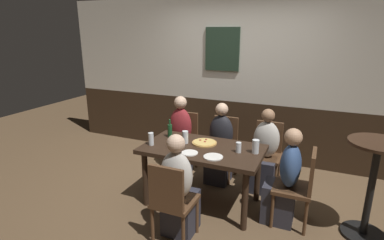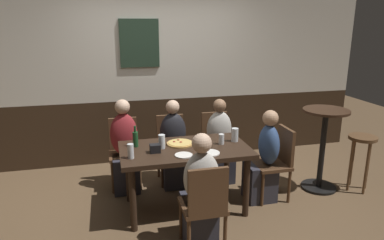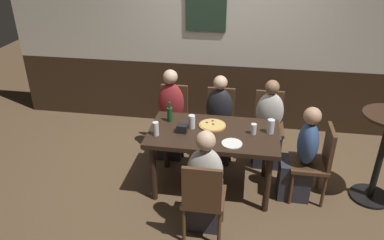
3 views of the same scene
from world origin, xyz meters
name	(u,v)px [view 1 (image 1 of 3)]	position (x,y,z in m)	size (l,w,h in m)	color
ground_plane	(202,202)	(0.00, 0.00, 0.00)	(12.00, 12.00, 0.00)	brown
wall_back	(241,80)	(0.00, 1.65, 1.30)	(6.40, 0.13, 2.60)	#332316
dining_table	(203,155)	(0.00, 0.00, 0.64)	(1.42, 0.81, 0.74)	black
chair_right_far	(267,150)	(0.63, 0.82, 0.50)	(0.40, 0.40, 0.88)	#513521
chair_mid_near	(171,199)	(0.00, -0.82, 0.50)	(0.40, 0.40, 0.88)	#513521
chair_head_east	(300,184)	(1.13, 0.00, 0.50)	(0.40, 0.40, 0.88)	#513521
chair_mid_far	(223,144)	(0.00, 0.82, 0.50)	(0.40, 0.40, 0.88)	#513521
chair_left_far	(184,138)	(-0.63, 0.82, 0.50)	(0.40, 0.40, 0.88)	#513521
person_right_far	(265,157)	(0.63, 0.66, 0.46)	(0.34, 0.37, 1.11)	#2D2D38
person_mid_near	(179,193)	(0.00, -0.66, 0.47)	(0.34, 0.37, 1.13)	#2D2D38
person_head_east	(284,184)	(0.96, 0.00, 0.46)	(0.37, 0.34, 1.11)	#2D2D38
person_mid_far	(220,149)	(0.00, 0.66, 0.47)	(0.34, 0.37, 1.13)	#2D2D38
person_left_far	(180,142)	(-0.63, 0.66, 0.49)	(0.34, 0.37, 1.17)	#2D2D38
pizza	(204,143)	(-0.03, 0.13, 0.75)	(0.30, 0.30, 0.03)	tan
beer_glass_tall	(151,140)	(-0.60, -0.17, 0.81)	(0.06, 0.06, 0.15)	silver
tumbler_water	(238,148)	(0.43, 0.02, 0.79)	(0.06, 0.06, 0.12)	silver
pint_glass_amber	(185,138)	(-0.25, 0.05, 0.81)	(0.07, 0.07, 0.16)	silver
tumbler_short	(256,147)	(0.61, 0.08, 0.81)	(0.08, 0.08, 0.16)	silver
beer_bottle_green	(170,130)	(-0.52, 0.17, 0.83)	(0.06, 0.06, 0.24)	#194723
plate_white_large	(213,157)	(0.22, -0.23, 0.75)	(0.22, 0.22, 0.01)	white
plate_white_small	(190,153)	(-0.06, -0.23, 0.75)	(0.19, 0.19, 0.01)	white
condiment_caddy	(175,142)	(-0.34, -0.07, 0.79)	(0.11, 0.09, 0.09)	black
side_bar_table	(372,182)	(1.79, 0.08, 0.62)	(0.56, 0.56, 1.05)	black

